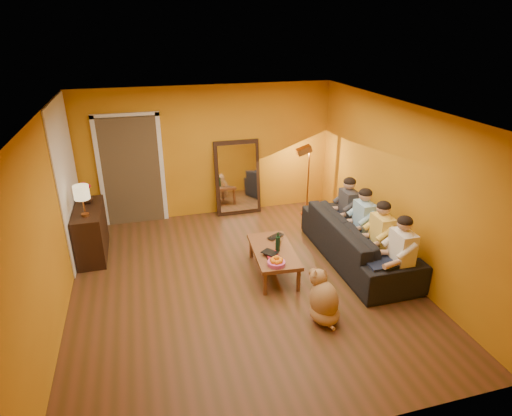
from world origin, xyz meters
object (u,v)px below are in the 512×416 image
object	(u,v)px
dog	(324,296)
wine_bottle	(278,242)
person_far_left	(401,255)
sideboard	(91,232)
laptop	(278,237)
sofa	(358,240)
person_mid_left	(381,238)
coffee_table	(273,261)
person_mid_right	(363,223)
table_lamp	(83,201)
person_far_right	(348,210)
floor_lamp	(308,182)
vase	(87,198)
mirror_frame	(238,178)
tumbler	(279,242)

from	to	relation	value
dog	wine_bottle	world-z (taller)	wine_bottle
dog	person_far_left	bearing A→B (deg)	20.82
sideboard	laptop	size ratio (longest dim) A/B	3.82
sofa	person_mid_left	bearing A→B (deg)	-163.89
sideboard	sofa	size ratio (longest dim) A/B	0.47
sideboard	coffee_table	size ratio (longest dim) A/B	0.97
coffee_table	person_mid_right	xyz separation A→B (m)	(1.59, 0.13, 0.40)
table_lamp	person_far_right	xyz separation A→B (m)	(4.37, -0.42, -0.49)
dog	person_mid_right	size ratio (longest dim) A/B	0.58
wine_bottle	coffee_table	bearing A→B (deg)	135.00
dog	person_mid_left	size ratio (longest dim) A/B	0.58
floor_lamp	vase	bearing A→B (deg)	-168.92
floor_lamp	vase	size ratio (longest dim) A/B	7.34
mirror_frame	person_far_right	xyz separation A→B (m)	(1.58, -1.80, -0.15)
dog	person_far_left	world-z (taller)	person_far_left
sofa	floor_lamp	distance (m)	1.98
sofa	tumbler	distance (m)	1.35
mirror_frame	coffee_table	world-z (taller)	mirror_frame
tumbler	wine_bottle	bearing A→B (deg)	-112.38
table_lamp	sofa	distance (m)	4.43
wine_bottle	mirror_frame	bearing A→B (deg)	90.81
table_lamp	laptop	world-z (taller)	table_lamp
table_lamp	laptop	bearing A→B (deg)	-14.21
table_lamp	sofa	world-z (taller)	table_lamp
sofa	sideboard	bearing A→B (deg)	72.10
mirror_frame	sofa	size ratio (longest dim) A/B	0.60
sideboard	vase	size ratio (longest dim) A/B	6.01
wine_bottle	table_lamp	bearing A→B (deg)	157.89
coffee_table	vase	xyz separation A→B (m)	(-2.78, 1.65, 0.74)
person_far_right	person_mid_right	bearing A→B (deg)	-90.00
sideboard	person_far_left	bearing A→B (deg)	-28.46
floor_lamp	vase	distance (m)	4.14
sideboard	person_mid_right	world-z (taller)	person_mid_right
floor_lamp	laptop	bearing A→B (deg)	-119.20
sideboard	laptop	distance (m)	3.14
person_far_right	table_lamp	bearing A→B (deg)	174.52
person_mid_left	vase	bearing A→B (deg)	154.66
sofa	dog	distance (m)	1.74
sideboard	person_mid_left	distance (m)	4.74
sofa	person_mid_right	distance (m)	0.29
laptop	sofa	bearing A→B (deg)	-45.04
tumbler	laptop	distance (m)	0.24
floor_lamp	person_far_right	distance (m)	1.32
table_lamp	laptop	distance (m)	3.12
person_far_right	person_mid_left	bearing A→B (deg)	-90.00
table_lamp	dog	size ratio (longest dim) A/B	0.72
floor_lamp	laptop	size ratio (longest dim) A/B	4.66
sideboard	floor_lamp	size ratio (longest dim) A/B	0.82
laptop	vase	bearing A→B (deg)	125.27
person_far_right	tumbler	world-z (taller)	person_far_right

